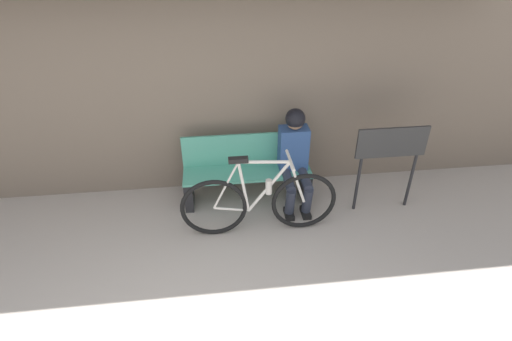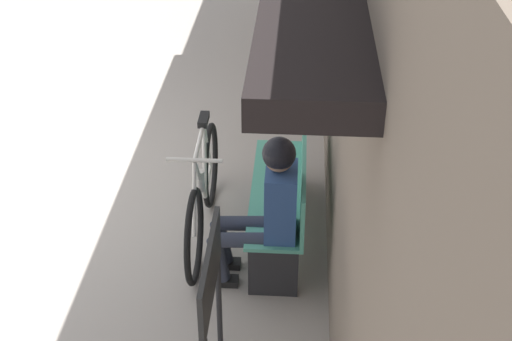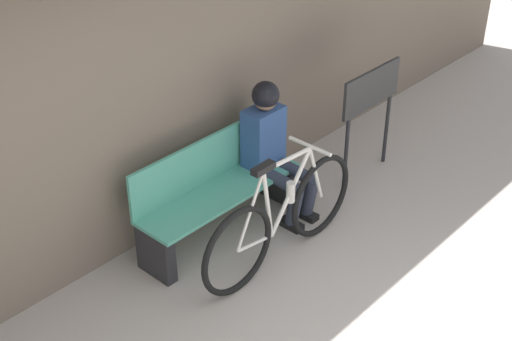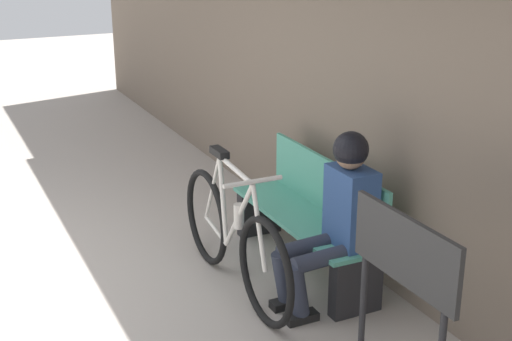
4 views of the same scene
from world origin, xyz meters
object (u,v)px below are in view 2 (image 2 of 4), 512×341
(bicycle, at_px, (203,195))
(person_seated, at_px, (267,202))
(signboard, at_px, (211,286))
(park_bench_near, at_px, (285,194))

(bicycle, xyz_separation_m, person_seated, (0.48, 0.53, 0.29))
(signboard, bearing_deg, person_seated, 165.37)
(bicycle, bearing_deg, park_bench_near, 96.48)
(bicycle, bearing_deg, signboard, 9.70)
(bicycle, relative_size, person_seated, 1.43)
(bicycle, xyz_separation_m, signboard, (1.51, 0.26, 0.41))
(signboard, bearing_deg, park_bench_near, 166.52)
(park_bench_near, height_order, signboard, signboard)
(park_bench_near, bearing_deg, person_seated, -11.32)
(person_seated, distance_m, signboard, 1.07)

